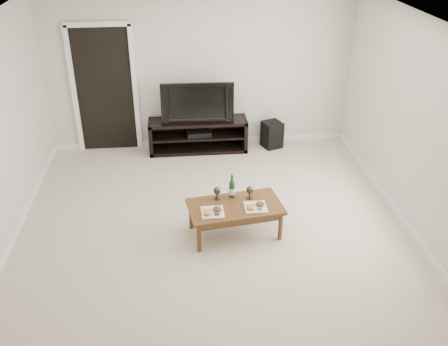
% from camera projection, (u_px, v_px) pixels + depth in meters
% --- Properties ---
extents(floor, '(5.50, 5.50, 0.00)m').
position_uv_depth(floor, '(214.00, 235.00, 6.33)').
color(floor, beige).
rests_on(floor, ground).
extents(back_wall, '(5.00, 0.04, 2.60)m').
position_uv_depth(back_wall, '(200.00, 71.00, 8.13)').
color(back_wall, beige).
rests_on(back_wall, ground).
extents(ceiling, '(5.00, 5.50, 0.04)m').
position_uv_depth(ceiling, '(212.00, 24.00, 5.08)').
color(ceiling, white).
rests_on(ceiling, back_wall).
extents(doorway, '(0.90, 0.02, 2.05)m').
position_uv_depth(doorway, '(105.00, 91.00, 8.10)').
color(doorway, black).
rests_on(doorway, ground).
extents(media_console, '(1.63, 0.45, 0.55)m').
position_uv_depth(media_console, '(198.00, 135.00, 8.37)').
color(media_console, black).
rests_on(media_console, ground).
extents(television, '(1.17, 0.18, 0.67)m').
position_uv_depth(television, '(197.00, 101.00, 8.08)').
color(television, black).
rests_on(television, media_console).
extents(av_receiver, '(0.43, 0.33, 0.08)m').
position_uv_depth(av_receiver, '(199.00, 133.00, 8.34)').
color(av_receiver, black).
rests_on(av_receiver, media_console).
extents(subwoofer, '(0.39, 0.39, 0.45)m').
position_uv_depth(subwoofer, '(272.00, 134.00, 8.53)').
color(subwoofer, black).
rests_on(subwoofer, ground).
extents(coffee_table, '(1.23, 0.79, 0.42)m').
position_uv_depth(coffee_table, '(235.00, 220.00, 6.26)').
color(coffee_table, brown).
rests_on(coffee_table, ground).
extents(plate_left, '(0.27, 0.27, 0.07)m').
position_uv_depth(plate_left, '(212.00, 211.00, 5.99)').
color(plate_left, white).
rests_on(plate_left, coffee_table).
extents(plate_right, '(0.27, 0.27, 0.07)m').
position_uv_depth(plate_right, '(255.00, 205.00, 6.09)').
color(plate_right, white).
rests_on(plate_right, coffee_table).
extents(wine_bottle, '(0.07, 0.07, 0.35)m').
position_uv_depth(wine_bottle, '(232.00, 185.00, 6.26)').
color(wine_bottle, '#103C16').
rests_on(wine_bottle, coffee_table).
extents(goblet_left, '(0.09, 0.09, 0.17)m').
position_uv_depth(goblet_left, '(217.00, 193.00, 6.26)').
color(goblet_left, '#3A2F1F').
rests_on(goblet_left, coffee_table).
extents(goblet_right, '(0.09, 0.09, 0.17)m').
position_uv_depth(goblet_right, '(250.00, 192.00, 6.27)').
color(goblet_right, '#3A2F1F').
rests_on(goblet_right, coffee_table).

